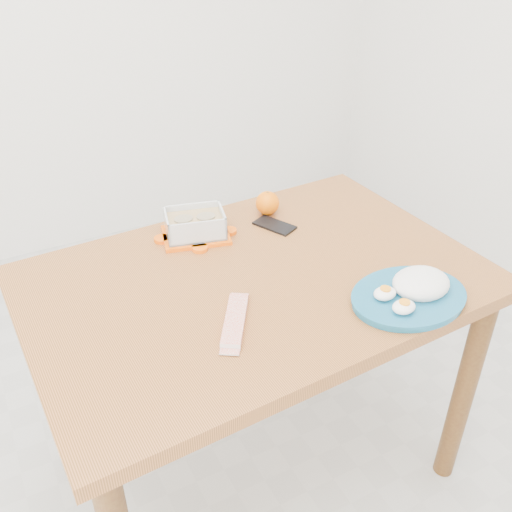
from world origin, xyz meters
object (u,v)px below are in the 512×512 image
dining_table (256,308)px  smartphone (275,225)px  rice_plate (413,290)px  food_container (195,225)px  orange_fruit (267,203)px

dining_table → smartphone: (0.17, 0.20, 0.11)m
rice_plate → food_container: bearing=124.0°
orange_fruit → rice_plate: (0.10, -0.54, -0.01)m
dining_table → orange_fruit: 0.36m
orange_fruit → rice_plate: 0.55m
dining_table → smartphone: 0.28m
dining_table → food_container: size_ratio=5.55×
food_container → dining_table: bearing=-62.3°
food_container → smartphone: bearing=1.0°
food_container → orange_fruit: size_ratio=2.97×
dining_table → food_container: 0.30m
food_container → smartphone: 0.23m
orange_fruit → smartphone: (-0.02, -0.08, -0.03)m
rice_plate → smartphone: 0.48m
dining_table → rice_plate: size_ratio=4.07×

